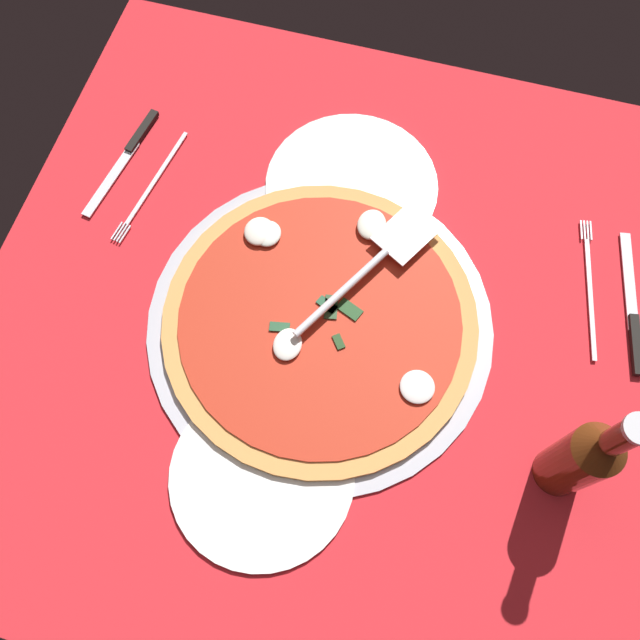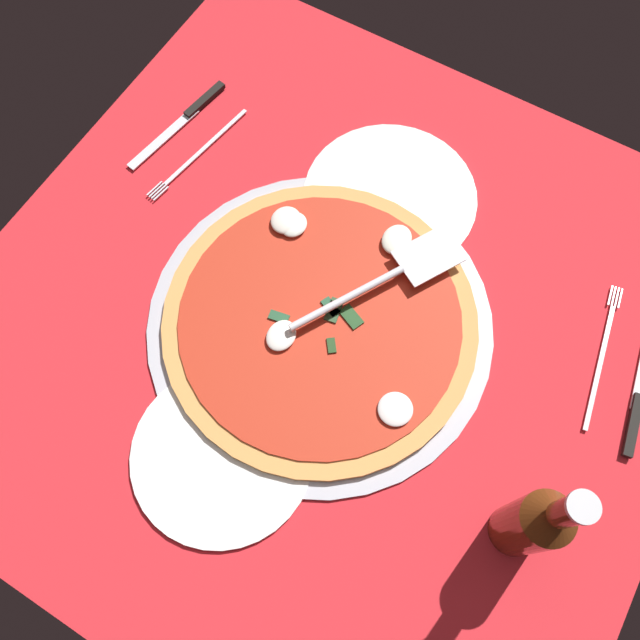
% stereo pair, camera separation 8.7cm
% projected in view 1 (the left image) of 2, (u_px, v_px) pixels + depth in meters
% --- Properties ---
extents(ground_plane, '(0.93, 0.93, 0.01)m').
position_uv_depth(ground_plane, '(329.00, 322.00, 0.90)').
color(ground_plane, red).
extents(checker_pattern, '(0.93, 0.93, 0.00)m').
position_uv_depth(checker_pattern, '(329.00, 320.00, 0.89)').
color(checker_pattern, silver).
rests_on(checker_pattern, ground_plane).
extents(pizza_pan, '(0.45, 0.45, 0.01)m').
position_uv_depth(pizza_pan, '(320.00, 324.00, 0.89)').
color(pizza_pan, '#B6B7C1').
rests_on(pizza_pan, ground_plane).
extents(dinner_plate_left, '(0.25, 0.25, 0.01)m').
position_uv_depth(dinner_plate_left, '(351.00, 185.00, 0.97)').
color(dinner_plate_left, white).
rests_on(dinner_plate_left, ground_plane).
extents(dinner_plate_right, '(0.22, 0.22, 0.01)m').
position_uv_depth(dinner_plate_right, '(262.00, 475.00, 0.81)').
color(dinner_plate_right, white).
rests_on(dinner_plate_right, ground_plane).
extents(pizza, '(0.41, 0.41, 0.03)m').
position_uv_depth(pizza, '(320.00, 319.00, 0.88)').
color(pizza, '#DE944B').
rests_on(pizza, pizza_pan).
extents(pizza_server, '(0.23, 0.15, 0.01)m').
position_uv_depth(pizza_server, '(373.00, 264.00, 0.88)').
color(pizza_server, silver).
rests_on(pizza_server, pizza).
extents(place_setting_near, '(0.22, 0.16, 0.01)m').
position_uv_depth(place_setting_near, '(140.00, 170.00, 0.98)').
color(place_setting_near, silver).
rests_on(place_setting_near, ground_plane).
extents(place_setting_far, '(0.22, 0.15, 0.01)m').
position_uv_depth(place_setting_far, '(611.00, 302.00, 0.90)').
color(place_setting_far, white).
rests_on(place_setting_far, ground_plane).
extents(beer_bottle, '(0.06, 0.06, 0.23)m').
position_uv_depth(beer_bottle, '(583.00, 458.00, 0.73)').
color(beer_bottle, '#5E2B10').
rests_on(beer_bottle, ground_plane).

